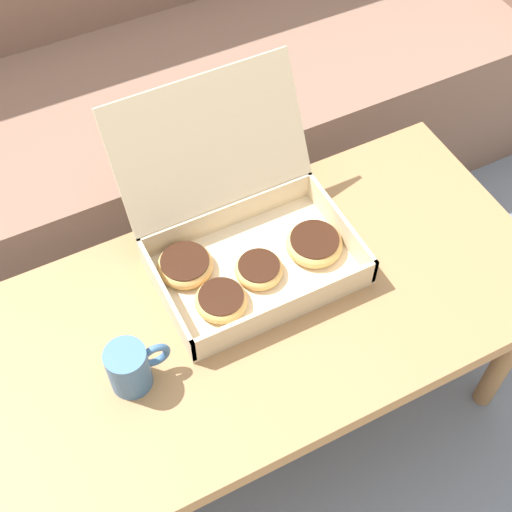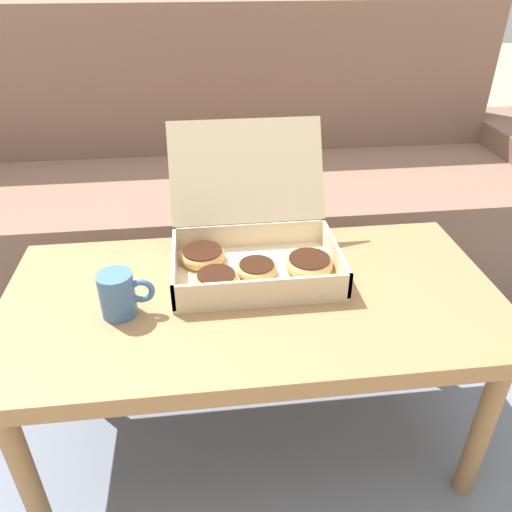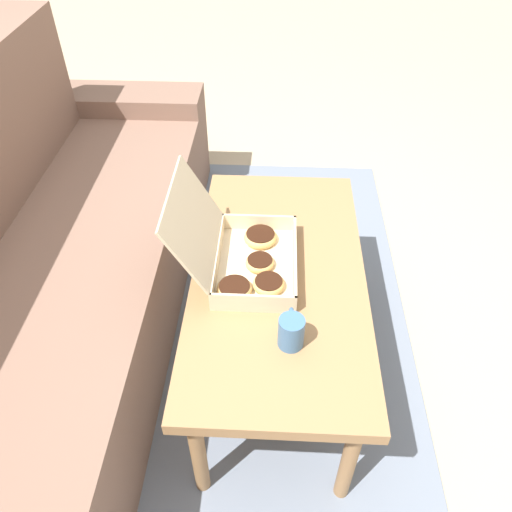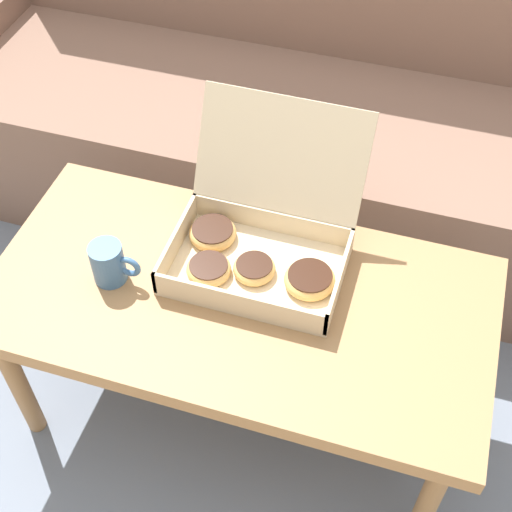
{
  "view_description": "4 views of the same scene",
  "coord_description": "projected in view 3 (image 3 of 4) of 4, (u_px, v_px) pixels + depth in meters",
  "views": [
    {
      "loc": [
        -0.34,
        -0.66,
        1.56
      ],
      "look_at": [
        0.02,
        0.03,
        0.51
      ],
      "focal_mm": 50.0,
      "sensor_mm": 36.0,
      "label": 1
    },
    {
      "loc": [
        -0.1,
        -0.91,
        1.09
      ],
      "look_at": [
        0.02,
        0.03,
        0.51
      ],
      "focal_mm": 35.0,
      "sensor_mm": 36.0,
      "label": 2
    },
    {
      "loc": [
        -1.11,
        -0.03,
        1.56
      ],
      "look_at": [
        0.02,
        0.03,
        0.51
      ],
      "focal_mm": 35.0,
      "sensor_mm": 36.0,
      "label": 3
    },
    {
      "loc": [
        0.31,
        -0.91,
        1.64
      ],
      "look_at": [
        0.02,
        0.03,
        0.51
      ],
      "focal_mm": 50.0,
      "sensor_mm": 36.0,
      "label": 4
    }
  ],
  "objects": [
    {
      "name": "pastry_box",
      "position": [
        244.0,
        256.0,
        1.53
      ],
      "size": [
        0.37,
        0.37,
        0.29
      ],
      "color": "beige",
      "rests_on": "coffee_table"
    },
    {
      "name": "coffee_table",
      "position": [
        278.0,
        283.0,
        1.59
      ],
      "size": [
        1.07,
        0.54,
        0.46
      ],
      "color": "#997047",
      "rests_on": "ground_plane"
    },
    {
      "name": "area_rug",
      "position": [
        184.0,
        356.0,
        1.88
      ],
      "size": [
        2.65,
        1.73,
        0.01
      ],
      "primitive_type": "cube",
      "color": "slate",
      "rests_on": "ground_plane"
    },
    {
      "name": "ground_plane",
      "position": [
        263.0,
        360.0,
        1.87
      ],
      "size": [
        12.0,
        12.0,
        0.0
      ],
      "primitive_type": "plane",
      "color": "tan"
    },
    {
      "name": "couch",
      "position": [
        32.0,
        295.0,
        1.69
      ],
      "size": [
        2.53,
        0.77,
        0.95
      ],
      "color": "#7A5B4C",
      "rests_on": "ground_plane"
    },
    {
      "name": "coffee_mug",
      "position": [
        291.0,
        331.0,
        1.32
      ],
      "size": [
        0.11,
        0.07,
        0.1
      ],
      "color": "#3D6693",
      "rests_on": "coffee_table"
    }
  ]
}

